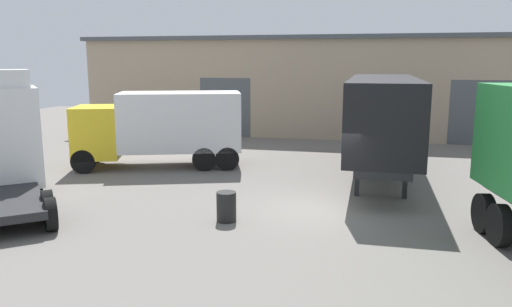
% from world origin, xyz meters
% --- Properties ---
extents(ground_plane, '(60.00, 60.00, 0.00)m').
position_xyz_m(ground_plane, '(0.00, 0.00, 0.00)').
color(ground_plane, slate).
extents(warehouse_building, '(33.68, 7.54, 6.12)m').
position_xyz_m(warehouse_building, '(0.00, 17.52, 3.07)').
color(warehouse_building, tan).
rests_on(warehouse_building, ground_plane).
extents(container_trailer_blue, '(2.50, 10.21, 4.00)m').
position_xyz_m(container_trailer_blue, '(1.93, 4.76, 2.54)').
color(container_trailer_blue, black).
rests_on(container_trailer_blue, ground_plane).
extents(box_truck_yellow, '(7.51, 4.59, 3.28)m').
position_xyz_m(box_truck_yellow, '(-7.48, 4.78, 1.86)').
color(box_truck_yellow, yellow).
rests_on(box_truck_yellow, ground_plane).
extents(oil_drum, '(0.58, 0.58, 0.88)m').
position_xyz_m(oil_drum, '(-2.51, -1.95, 0.44)').
color(oil_drum, black).
rests_on(oil_drum, ground_plane).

